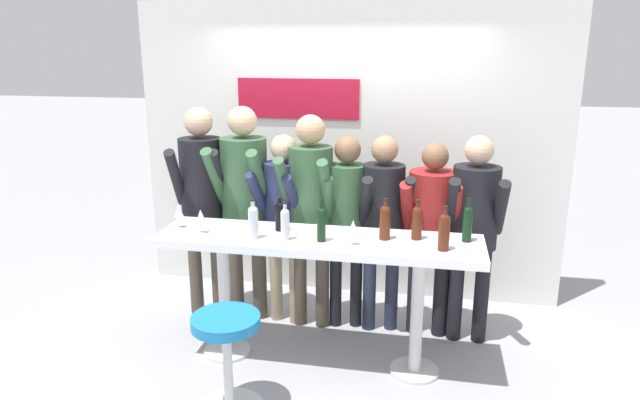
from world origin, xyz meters
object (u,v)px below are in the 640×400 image
at_px(person_far_right, 432,220).
at_px(wine_bottle_7, 417,221).
at_px(person_rightmost, 474,218).
at_px(wine_bottle_4, 385,221).
at_px(wine_glass_1, 353,227).
at_px(wine_bottle_3, 444,230).
at_px(person_center_right, 347,211).
at_px(person_far_left, 202,189).
at_px(wine_bottle_2, 468,222).
at_px(wine_glass_0, 179,211).
at_px(person_center, 310,199).
at_px(person_right, 383,213).
at_px(person_center_left, 284,209).
at_px(wine_bottle_0, 280,215).
at_px(bar_stool, 227,348).
at_px(wine_glass_2, 201,216).
at_px(wine_bottle_1, 253,220).
at_px(tasting_table, 318,258).
at_px(person_left, 244,191).
at_px(wine_bottle_6, 285,223).
at_px(wine_bottle_5, 321,223).

bearing_deg(person_far_right, wine_bottle_7, -96.88).
height_order(person_rightmost, wine_bottle_4, person_rightmost).
bearing_deg(wine_glass_1, wine_bottle_3, 1.28).
bearing_deg(person_far_right, person_center_right, -175.90).
bearing_deg(person_far_left, wine_bottle_2, -24.31).
bearing_deg(wine_glass_0, person_center, 32.23).
distance_m(person_right, wine_bottle_2, 0.81).
relative_size(person_center_left, wine_bottle_0, 6.26).
height_order(bar_stool, wine_bottle_0, wine_bottle_0).
distance_m(bar_stool, wine_bottle_0, 1.04).
bearing_deg(person_center_left, wine_bottle_0, -69.06).
xyz_separation_m(wine_bottle_0, wine_glass_0, (-0.75, -0.08, 0.00)).
distance_m(person_far_right, wine_glass_2, 1.78).
height_order(person_right, person_far_right, person_right).
distance_m(bar_stool, wine_bottle_1, 0.89).
height_order(tasting_table, person_rightmost, person_rightmost).
height_order(tasting_table, person_center, person_center).
bearing_deg(tasting_table, wine_glass_2, -175.09).
relative_size(person_center, wine_glass_0, 10.13).
bearing_deg(person_center_right, person_far_right, -9.56).
bearing_deg(wine_glass_0, wine_bottle_0, 6.15).
bearing_deg(wine_bottle_4, tasting_table, -174.36).
xyz_separation_m(wine_bottle_2, wine_bottle_4, (-0.56, -0.06, -0.00)).
bearing_deg(person_center_left, wine_glass_2, -113.61).
height_order(wine_bottle_2, wine_bottle_7, wine_bottle_2).
bearing_deg(wine_bottle_1, bar_stool, -90.86).
height_order(wine_bottle_0, wine_glass_1, wine_bottle_0).
relative_size(person_center, wine_bottle_7, 6.26).
bearing_deg(wine_glass_1, person_left, 144.10).
bearing_deg(bar_stool, wine_bottle_6, 68.56).
height_order(wine_bottle_4, wine_bottle_7, wine_bottle_4).
bearing_deg(person_far_right, tasting_table, -137.82).
relative_size(person_rightmost, wine_glass_1, 9.43).
relative_size(person_center_left, person_rightmost, 0.97).
relative_size(bar_stool, person_far_left, 0.37).
height_order(person_center_right, wine_bottle_4, person_center_right).
bearing_deg(person_far_right, wine_glass_1, -121.35).
distance_m(bar_stool, person_center, 1.46).
xyz_separation_m(person_far_right, wine_bottle_4, (-0.32, -0.57, 0.15)).
relative_size(wine_bottle_2, wine_glass_0, 1.76).
bearing_deg(wine_bottle_7, person_far_right, 78.80).
xyz_separation_m(person_center_left, wine_glass_2, (-0.44, -0.68, 0.11)).
xyz_separation_m(person_far_left, wine_bottle_6, (0.91, -0.71, -0.02)).
xyz_separation_m(person_center_left, wine_bottle_1, (-0.03, -0.72, 0.12)).
bearing_deg(wine_bottle_4, person_center, 140.89).
distance_m(person_far_left, wine_bottle_5, 1.35).
bearing_deg(wine_bottle_4, person_far_right, 60.45).
xyz_separation_m(tasting_table, wine_bottle_2, (1.03, 0.11, 0.30)).
bearing_deg(person_far_right, person_right, -175.72).
relative_size(wine_bottle_0, wine_bottle_6, 0.94).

